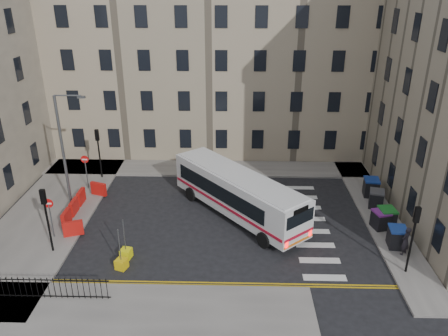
{
  "coord_description": "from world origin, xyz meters",
  "views": [
    {
      "loc": [
        -1.07,
        -25.82,
        15.38
      ],
      "look_at": [
        -1.82,
        2.14,
        3.0
      ],
      "focal_mm": 35.0,
      "sensor_mm": 36.0,
      "label": 1
    }
  ],
  "objects_px": {
    "wheelie_bin_a": "(397,237)",
    "streetlamp": "(63,149)",
    "wheelie_bin_b": "(380,219)",
    "wheelie_bin_d": "(376,199)",
    "pedestrian": "(406,241)",
    "bollard_yellow": "(126,253)",
    "wheelie_bin_e": "(371,187)",
    "bollard_chevron": "(122,264)",
    "wheelie_bin_c": "(386,217)",
    "bus": "(238,192)"
  },
  "relations": [
    {
      "from": "wheelie_bin_c",
      "to": "wheelie_bin_a",
      "type": "bearing_deg",
      "value": -98.14
    },
    {
      "from": "wheelie_bin_a",
      "to": "wheelie_bin_e",
      "type": "distance_m",
      "value": 6.79
    },
    {
      "from": "streetlamp",
      "to": "wheelie_bin_d",
      "type": "xyz_separation_m",
      "value": [
        22.06,
        0.02,
        -3.55
      ]
    },
    {
      "from": "streetlamp",
      "to": "wheelie_bin_c",
      "type": "bearing_deg",
      "value": -6.82
    },
    {
      "from": "wheelie_bin_b",
      "to": "pedestrian",
      "type": "relative_size",
      "value": 0.71
    },
    {
      "from": "wheelie_bin_d",
      "to": "pedestrian",
      "type": "relative_size",
      "value": 0.76
    },
    {
      "from": "pedestrian",
      "to": "bollard_chevron",
      "type": "bearing_deg",
      "value": -34.5
    },
    {
      "from": "streetlamp",
      "to": "wheelie_bin_b",
      "type": "xyz_separation_m",
      "value": [
        21.51,
        -2.85,
        -3.58
      ]
    },
    {
      "from": "wheelie_bin_e",
      "to": "pedestrian",
      "type": "xyz_separation_m",
      "value": [
        -0.13,
        -7.6,
        0.23
      ]
    },
    {
      "from": "wheelie_bin_c",
      "to": "bollard_yellow",
      "type": "xyz_separation_m",
      "value": [
        -16.4,
        -3.8,
        -0.5
      ]
    },
    {
      "from": "wheelie_bin_b",
      "to": "wheelie_bin_e",
      "type": "height_order",
      "value": "wheelie_bin_e"
    },
    {
      "from": "wheelie_bin_c",
      "to": "wheelie_bin_e",
      "type": "relative_size",
      "value": 0.95
    },
    {
      "from": "wheelie_bin_e",
      "to": "bollard_chevron",
      "type": "bearing_deg",
      "value": -143.4
    },
    {
      "from": "pedestrian",
      "to": "streetlamp",
      "type": "bearing_deg",
      "value": -54.91
    },
    {
      "from": "wheelie_bin_d",
      "to": "bollard_chevron",
      "type": "height_order",
      "value": "wheelie_bin_d"
    },
    {
      "from": "bus",
      "to": "bollard_chevron",
      "type": "relative_size",
      "value": 17.25
    },
    {
      "from": "wheelie_bin_b",
      "to": "wheelie_bin_c",
      "type": "xyz_separation_m",
      "value": [
        0.45,
        0.22,
        0.04
      ]
    },
    {
      "from": "streetlamp",
      "to": "pedestrian",
      "type": "relative_size",
      "value": 4.48
    },
    {
      "from": "wheelie_bin_a",
      "to": "wheelie_bin_c",
      "type": "relative_size",
      "value": 1.0
    },
    {
      "from": "wheelie_bin_e",
      "to": "wheelie_bin_c",
      "type": "bearing_deg",
      "value": -85.15
    },
    {
      "from": "wheelie_bin_d",
      "to": "bollard_yellow",
      "type": "distance_m",
      "value": 17.72
    },
    {
      "from": "wheelie_bin_e",
      "to": "bollard_yellow",
      "type": "height_order",
      "value": "wheelie_bin_e"
    },
    {
      "from": "streetlamp",
      "to": "wheelie_bin_a",
      "type": "distance_m",
      "value": 22.69
    },
    {
      "from": "wheelie_bin_a",
      "to": "wheelie_bin_c",
      "type": "bearing_deg",
      "value": 93.36
    },
    {
      "from": "wheelie_bin_d",
      "to": "bus",
      "type": "bearing_deg",
      "value": -156.36
    },
    {
      "from": "wheelie_bin_e",
      "to": "bus",
      "type": "bearing_deg",
      "value": -155.89
    },
    {
      "from": "wheelie_bin_b",
      "to": "wheelie_bin_d",
      "type": "height_order",
      "value": "wheelie_bin_d"
    },
    {
      "from": "wheelie_bin_d",
      "to": "wheelie_bin_e",
      "type": "relative_size",
      "value": 1.02
    },
    {
      "from": "wheelie_bin_b",
      "to": "wheelie_bin_d",
      "type": "bearing_deg",
      "value": 64.4
    },
    {
      "from": "bus",
      "to": "wheelie_bin_c",
      "type": "height_order",
      "value": "bus"
    },
    {
      "from": "wheelie_bin_b",
      "to": "streetlamp",
      "type": "bearing_deg",
      "value": 157.78
    },
    {
      "from": "streetlamp",
      "to": "wheelie_bin_d",
      "type": "distance_m",
      "value": 22.35
    },
    {
      "from": "wheelie_bin_e",
      "to": "bollard_yellow",
      "type": "distance_m",
      "value": 18.54
    },
    {
      "from": "wheelie_bin_d",
      "to": "wheelie_bin_a",
      "type": "bearing_deg",
      "value": -75.79
    },
    {
      "from": "bollard_yellow",
      "to": "wheelie_bin_d",
      "type": "bearing_deg",
      "value": 21.33
    },
    {
      "from": "bus",
      "to": "bollard_yellow",
      "type": "height_order",
      "value": "bus"
    },
    {
      "from": "wheelie_bin_b",
      "to": "pedestrian",
      "type": "distance_m",
      "value": 3.03
    },
    {
      "from": "wheelie_bin_e",
      "to": "pedestrian",
      "type": "bearing_deg",
      "value": -83.36
    },
    {
      "from": "streetlamp",
      "to": "wheelie_bin_b",
      "type": "relative_size",
      "value": 6.28
    },
    {
      "from": "streetlamp",
      "to": "bollard_yellow",
      "type": "relative_size",
      "value": 13.57
    },
    {
      "from": "wheelie_bin_e",
      "to": "bollard_chevron",
      "type": "height_order",
      "value": "wheelie_bin_e"
    },
    {
      "from": "bollard_yellow",
      "to": "wheelie_bin_b",
      "type": "bearing_deg",
      "value": 12.64
    },
    {
      "from": "wheelie_bin_a",
      "to": "streetlamp",
      "type": "bearing_deg",
      "value": 173.24
    },
    {
      "from": "wheelie_bin_a",
      "to": "bus",
      "type": "bearing_deg",
      "value": 164.67
    },
    {
      "from": "wheelie_bin_e",
      "to": "wheelie_bin_a",
      "type": "bearing_deg",
      "value": -85.16
    },
    {
      "from": "pedestrian",
      "to": "bollard_yellow",
      "type": "xyz_separation_m",
      "value": [
        -16.49,
        -0.61,
        -0.76
      ]
    },
    {
      "from": "wheelie_bin_d",
      "to": "bollard_chevron",
      "type": "xyz_separation_m",
      "value": [
        -16.53,
        -7.47,
        -0.49
      ]
    },
    {
      "from": "wheelie_bin_b",
      "to": "bollard_chevron",
      "type": "distance_m",
      "value": 16.63
    },
    {
      "from": "wheelie_bin_b",
      "to": "pedestrian",
      "type": "height_order",
      "value": "pedestrian"
    },
    {
      "from": "bollard_chevron",
      "to": "wheelie_bin_e",
      "type": "bearing_deg",
      "value": 29.01
    }
  ]
}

